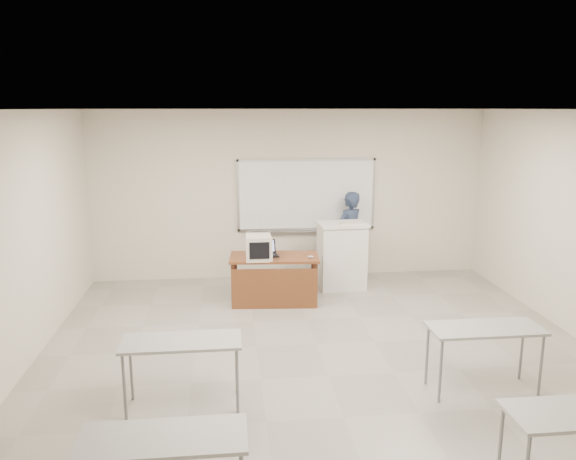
{
  "coord_description": "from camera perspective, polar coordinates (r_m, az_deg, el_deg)",
  "views": [
    {
      "loc": [
        -1.1,
        -5.86,
        3.02
      ],
      "look_at": [
        -0.23,
        2.2,
        1.25
      ],
      "focal_mm": 35.0,
      "sensor_mm": 36.0,
      "label": 1
    }
  ],
  "objects": [
    {
      "name": "presenter",
      "position": [
        10.08,
        6.23,
        -0.54
      ],
      "size": [
        0.69,
        0.65,
        1.58
      ],
      "primitive_type": "imported",
      "rotation": [
        0.0,
        0.0,
        3.77
      ],
      "color": "black",
      "rests_on": "floor"
    },
    {
      "name": "whiteboard",
      "position": [
        10.04,
        1.9,
        3.49
      ],
      "size": [
        2.48,
        0.1,
        1.31
      ],
      "color": "white",
      "rests_on": "floor"
    },
    {
      "name": "instructor_desk",
      "position": [
        8.74,
        -1.34,
        -4.2
      ],
      "size": [
        1.38,
        0.69,
        0.75
      ],
      "rotation": [
        0.0,
        0.0,
        -0.08
      ],
      "color": "brown",
      "rests_on": "floor"
    },
    {
      "name": "floor",
      "position": [
        6.68,
        4.1,
        -14.61
      ],
      "size": [
        7.0,
        8.0,
        0.01
      ],
      "primitive_type": "cube",
      "color": "gray",
      "rests_on": "ground"
    },
    {
      "name": "keyboard",
      "position": [
        9.36,
        6.59,
        0.66
      ],
      "size": [
        0.43,
        0.16,
        0.02
      ],
      "primitive_type": "cube",
      "rotation": [
        0.0,
        0.0,
        0.04
      ],
      "color": "beige",
      "rests_on": "podium"
    },
    {
      "name": "podium",
      "position": [
        9.57,
        5.47,
        -2.58
      ],
      "size": [
        0.8,
        0.58,
        1.13
      ],
      "rotation": [
        0.0,
        0.0,
        0.05
      ],
      "color": "beige",
      "rests_on": "floor"
    },
    {
      "name": "student_desks",
      "position": [
        5.2,
        6.94,
        -14.61
      ],
      "size": [
        4.4,
        2.2,
        0.73
      ],
      "color": "gray",
      "rests_on": "floor"
    },
    {
      "name": "mouse",
      "position": [
        8.68,
        2.31,
        -2.73
      ],
      "size": [
        0.1,
        0.07,
        0.04
      ],
      "primitive_type": "ellipsoid",
      "rotation": [
        0.0,
        0.0,
        0.11
      ],
      "color": "#9D9EA4",
      "rests_on": "instructor_desk"
    },
    {
      "name": "crt_monitor",
      "position": [
        8.6,
        -3.0,
        -1.76
      ],
      "size": [
        0.4,
        0.45,
        0.38
      ],
      "rotation": [
        0.0,
        0.0,
        -0.0
      ],
      "color": "beige",
      "rests_on": "instructor_desk"
    },
    {
      "name": "laptop",
      "position": [
        8.81,
        -2.08,
        -2.24
      ],
      "size": [
        0.31,
        0.29,
        0.23
      ],
      "rotation": [
        0.0,
        0.0,
        0.16
      ],
      "color": "black",
      "rests_on": "instructor_desk"
    }
  ]
}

